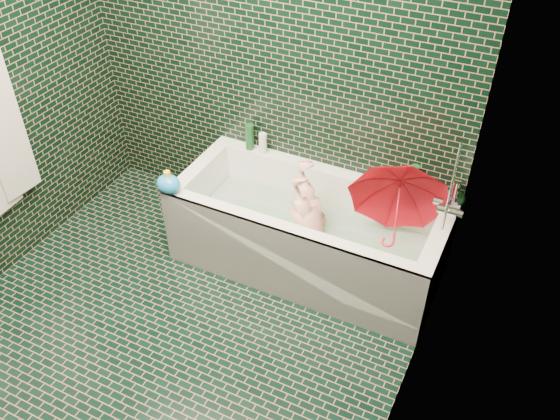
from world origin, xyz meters
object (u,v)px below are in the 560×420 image
at_px(child, 314,233).
at_px(rubber_duck, 398,183).
at_px(umbrella, 397,211).
at_px(bath_toy, 168,184).
at_px(bathtub, 307,240).

relative_size(child, rubber_duck, 8.38).
bearing_deg(umbrella, bath_toy, -174.95).
height_order(umbrella, rubber_duck, umbrella).
bearing_deg(bath_toy, child, 9.54).
relative_size(child, umbrella, 1.60).
bearing_deg(rubber_duck, bathtub, -124.23).
xyz_separation_m(rubber_duck, bath_toy, (-1.25, -0.67, 0.03)).
xyz_separation_m(bathtub, rubber_duck, (0.45, 0.34, 0.38)).
relative_size(umbrella, bath_toy, 3.31).
height_order(child, rubber_duck, rubber_duck).
bearing_deg(umbrella, child, 177.18).
height_order(bathtub, child, bathtub).
xyz_separation_m(bathtub, umbrella, (0.54, 0.04, 0.40)).
distance_m(child, bath_toy, 0.95).
bearing_deg(rubber_duck, umbrella, -55.91).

